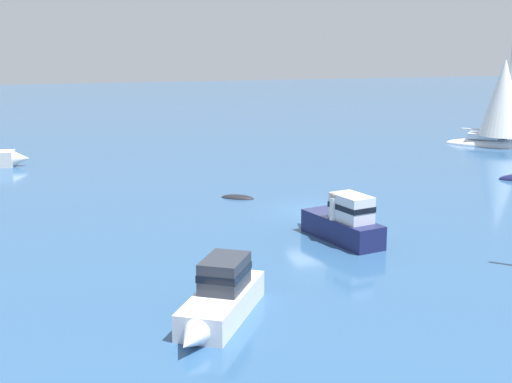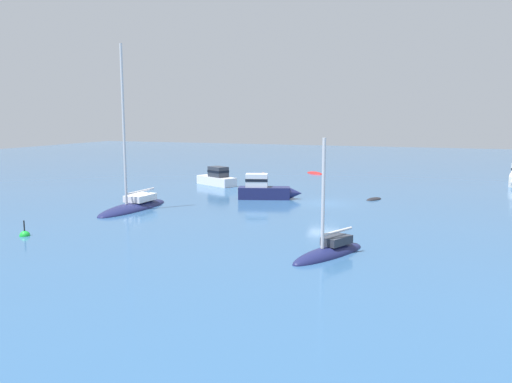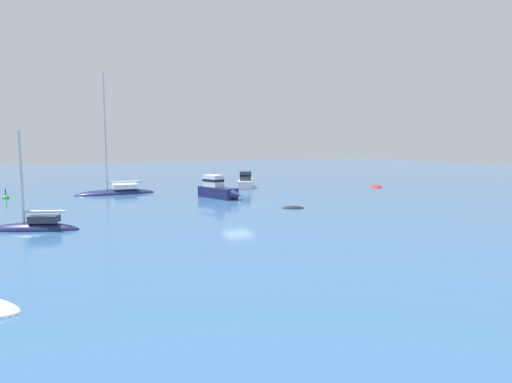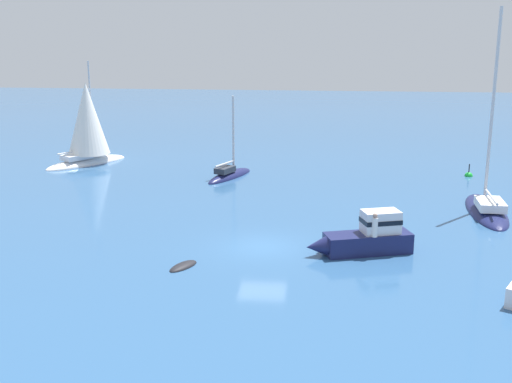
# 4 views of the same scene
# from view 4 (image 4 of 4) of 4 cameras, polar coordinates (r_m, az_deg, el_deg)

# --- Properties ---
(ground_plane) EXTENTS (160.00, 160.00, 0.00)m
(ground_plane) POSITION_cam_4_polar(r_m,az_deg,el_deg) (34.72, 0.57, -4.77)
(ground_plane) COLOR #2D5684
(sailboat) EXTENTS (7.22, 6.15, 8.84)m
(sailboat) POSITION_cam_4_polar(r_m,az_deg,el_deg) (56.06, -14.32, 5.34)
(sailboat) COLOR white
(sailboat) RESTS_ON ground
(dinghy) EXTENTS (1.96, 1.52, 0.39)m
(dinghy) POSITION_cam_4_polar(r_m,az_deg,el_deg) (32.17, -6.28, -6.45)
(dinghy) COLOR black
(dinghy) RESTS_ON ground
(yacht) EXTENTS (8.04, 2.51, 12.78)m
(yacht) POSITION_cam_4_polar(r_m,az_deg,el_deg) (43.14, 19.21, -1.44)
(yacht) COLOR #191E4C
(yacht) RESTS_ON ground
(launch) EXTENTS (2.80, 5.55, 2.25)m
(launch) POSITION_cam_4_polar(r_m,az_deg,el_deg) (34.03, 9.42, -3.90)
(launch) COLOR #191E4C
(launch) RESTS_ON ground
(yacht_1) EXTENTS (5.56, 3.48, 6.53)m
(yacht_1) POSITION_cam_4_polar(r_m,az_deg,el_deg) (49.97, -2.30, 1.39)
(yacht_1) COLOR #191E4C
(yacht_1) RESTS_ON ground
(channel_buoy) EXTENTS (0.61, 0.61, 1.24)m
(channel_buoy) POSITION_cam_4_polar(r_m,az_deg,el_deg) (52.84, 17.80, 1.28)
(channel_buoy) COLOR green
(channel_buoy) RESTS_ON ground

